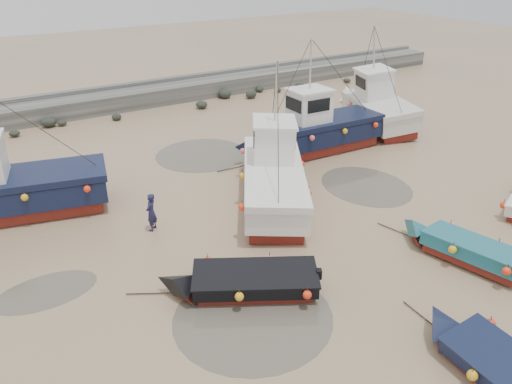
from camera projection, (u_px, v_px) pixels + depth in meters
ground at (300, 255)px, 18.91m from camera, size 120.00×120.00×0.00m
seawall at (119, 100)px, 35.45m from camera, size 60.00×4.92×1.50m
puddle_a at (253, 317)px, 15.78m from camera, size 5.14×5.14×0.01m
puddle_b at (366, 186)px, 24.36m from camera, size 4.02×4.02×0.01m
puddle_c at (46, 291)px, 16.94m from camera, size 3.43×3.43×0.01m
puddle_d at (202, 155)px, 27.96m from camera, size 5.19×5.19×0.01m
dinghy_1 at (501, 363)px, 13.34m from camera, size 2.22×5.87×1.43m
dinghy_2 at (465, 246)px, 18.47m from camera, size 2.66×5.89×1.43m
dinghy_4 at (244, 279)px, 16.68m from camera, size 6.04×3.87×1.43m
cabin_boat_1 at (272, 172)px, 22.57m from camera, size 6.60×9.84×6.22m
cabin_boat_2 at (313, 129)px, 27.76m from camera, size 10.14×3.24×6.22m
cabin_boat_3 at (377, 104)px, 31.96m from camera, size 4.67×9.21×6.22m
person at (153, 229)px, 20.63m from camera, size 0.70×0.70×1.63m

